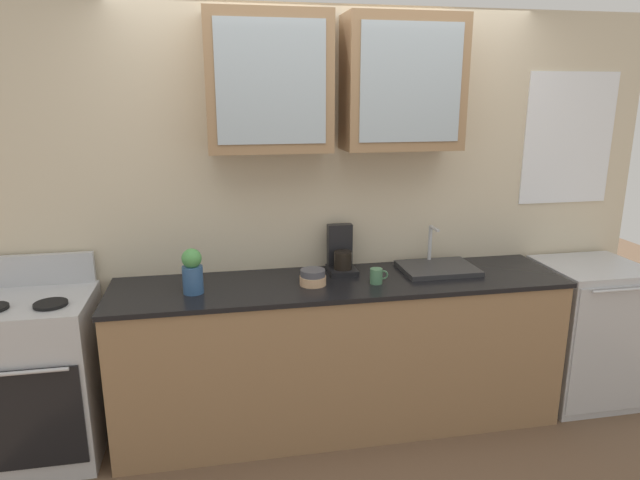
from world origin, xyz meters
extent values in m
plane|color=brown|center=(0.00, 0.00, 0.00)|extent=(10.00, 10.00, 0.00)
cube|color=beige|center=(0.00, 0.36, 1.25)|extent=(4.20, 0.10, 2.51)
cube|color=#93704C|center=(-0.39, 0.16, 2.06)|extent=(0.69, 0.30, 0.76)
cube|color=#9EADB7|center=(-0.39, 0.01, 2.06)|extent=(0.59, 0.01, 0.64)
cube|color=#93704C|center=(0.39, 0.16, 2.06)|extent=(0.69, 0.30, 0.76)
cube|color=#9EADB7|center=(0.39, 0.01, 2.06)|extent=(0.59, 0.01, 0.64)
cube|color=white|center=(1.60, 0.30, 1.72)|extent=(0.64, 0.01, 0.85)
cube|color=#93704C|center=(0.00, 0.00, 0.45)|extent=(2.65, 0.60, 0.91)
cube|color=black|center=(0.00, 0.00, 0.92)|extent=(2.68, 0.62, 0.03)
cube|color=silver|center=(-1.72, 0.00, 0.47)|extent=(0.62, 0.57, 0.94)
cube|color=black|center=(-1.72, -0.29, 0.39)|extent=(0.57, 0.01, 0.56)
cylinder|color=silver|center=(-1.72, -0.32, 0.67)|extent=(0.50, 0.02, 0.02)
cube|color=silver|center=(-1.72, 0.27, 1.03)|extent=(0.59, 0.04, 0.18)
cylinder|color=black|center=(-1.58, -0.11, 0.95)|extent=(0.17, 0.17, 0.02)
cube|color=#2D2D30|center=(0.64, 0.07, 0.95)|extent=(0.46, 0.35, 0.03)
cylinder|color=silver|center=(0.64, 0.22, 1.08)|extent=(0.02, 0.02, 0.22)
cylinder|color=silver|center=(0.64, 0.16, 1.19)|extent=(0.02, 0.12, 0.02)
cylinder|color=#E0AD7F|center=(-0.18, -0.04, 0.96)|extent=(0.15, 0.15, 0.05)
cylinder|color=#4C4C54|center=(-0.18, -0.04, 1.00)|extent=(0.14, 0.14, 0.05)
cylinder|color=#33598C|center=(-0.85, -0.05, 1.01)|extent=(0.11, 0.11, 0.15)
sphere|color=#4C994C|center=(-0.85, -0.05, 1.14)|extent=(0.11, 0.11, 0.11)
cylinder|color=#4C7F59|center=(0.19, -0.08, 0.98)|extent=(0.07, 0.07, 0.09)
torus|color=#4C7F59|center=(0.23, -0.08, 0.99)|extent=(0.06, 0.01, 0.06)
cube|color=silver|center=(1.68, 0.00, 0.47)|extent=(0.62, 0.57, 0.94)
cube|color=silver|center=(1.68, -0.29, 0.47)|extent=(0.59, 0.01, 0.84)
cylinder|color=silver|center=(1.68, -0.31, 0.88)|extent=(0.46, 0.02, 0.02)
cube|color=black|center=(0.04, 0.15, 0.95)|extent=(0.17, 0.20, 0.03)
cylinder|color=black|center=(0.04, 0.13, 1.02)|extent=(0.11, 0.11, 0.11)
cube|color=black|center=(0.04, 0.22, 1.10)|extent=(0.15, 0.06, 0.26)
camera|label=1|loc=(-0.71, -3.03, 2.00)|focal=31.10mm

